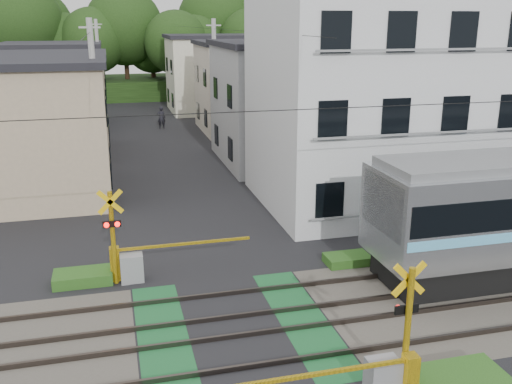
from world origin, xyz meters
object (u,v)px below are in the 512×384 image
object	(u,v)px
apartment_block	(378,98)
pedestrian	(161,118)
crossing_signal_far	(128,260)
crossing_signal_near	(388,369)

from	to	relation	value
apartment_block	pedestrian	world-z (taller)	apartment_block
crossing_signal_far	apartment_block	bearing A→B (deg)	27.78
crossing_signal_near	pedestrian	xyz separation A→B (m)	(-1.69, 33.68, 0.13)
crossing_signal_far	pedestrian	size ratio (longest dim) A/B	2.82
apartment_block	pedestrian	xyz separation A→B (m)	(-7.60, 20.53, -3.82)
apartment_block	pedestrian	size ratio (longest dim) A/B	6.08
apartment_block	pedestrian	bearing A→B (deg)	110.31
crossing_signal_near	pedestrian	world-z (taller)	crossing_signal_near
crossing_signal_near	crossing_signal_far	xyz separation A→B (m)	(-5.17, 7.31, 0.00)
crossing_signal_far	apartment_block	world-z (taller)	apartment_block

